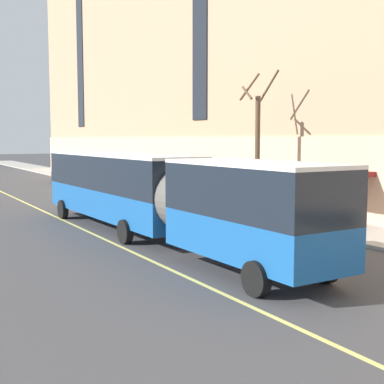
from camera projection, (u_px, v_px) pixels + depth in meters
name	position (u px, v px, depth m)	size (l,w,h in m)	color
ground_plane	(158.00, 238.00, 23.07)	(260.00, 260.00, 0.00)	#424244
sidewalk	(268.00, 215.00, 29.73)	(4.03, 160.00, 0.15)	#ADA89E
city_bus	(153.00, 191.00, 22.35)	(3.38, 20.24, 3.59)	#19569E
parked_car_red_1	(106.00, 183.00, 42.14)	(2.03, 4.39, 1.56)	#B21E19
parked_car_darkgray_2	(66.00, 174.00, 52.11)	(1.92, 4.44, 1.56)	#4C4C51
parked_car_green_3	(149.00, 192.00, 35.34)	(2.15, 4.62, 1.56)	#23603D
street_tree_mid_block	(257.00, 145.00, 29.41)	(1.70, 1.62, 7.85)	brown
lane_centerline	(89.00, 232.00, 24.62)	(0.16, 140.00, 0.01)	#E0D66B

